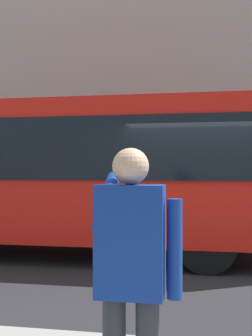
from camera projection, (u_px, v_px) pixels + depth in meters
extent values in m
plane|color=#232326|center=(201.00, 268.00, 7.24)|extent=(60.00, 60.00, 0.00)
cube|color=#A89E8E|center=(200.00, 44.00, 13.98)|extent=(28.00, 0.80, 12.00)
cube|color=red|center=(57.00, 171.00, 8.45)|extent=(9.00, 2.50, 2.60)
cube|color=black|center=(32.00, 149.00, 7.22)|extent=(7.60, 0.06, 1.10)
cylinder|color=black|center=(205.00, 226.00, 9.01)|extent=(1.00, 0.28, 1.00)
cylinder|color=black|center=(206.00, 244.00, 6.84)|extent=(1.00, 0.28, 1.00)
cube|color=navy|center=(131.00, 240.00, 2.44)|extent=(0.40, 0.24, 0.66)
sphere|color=#D8A884|center=(131.00, 166.00, 2.44)|extent=(0.22, 0.22, 0.22)
cylinder|color=navy|center=(175.00, 249.00, 2.40)|extent=(0.09, 0.09, 0.58)
cylinder|color=navy|center=(107.00, 201.00, 2.63)|extent=(0.09, 0.48, 0.37)
cube|color=black|center=(123.00, 170.00, 2.76)|extent=(0.07, 0.01, 0.14)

